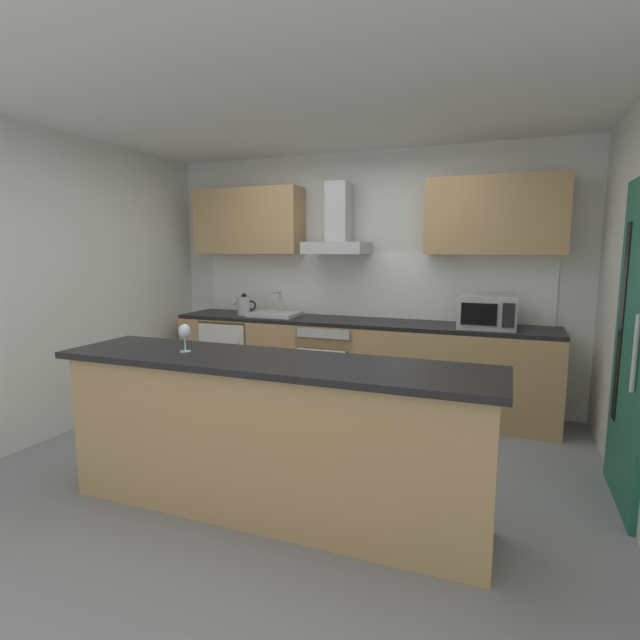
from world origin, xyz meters
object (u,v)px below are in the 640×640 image
sink (275,314)px  kettle (244,305)px  oven (333,362)px  microwave (487,312)px  range_hood (337,231)px  wine_glass (185,333)px  refrigerator (235,356)px

sink → kettle: 0.36m
kettle → oven: bearing=1.9°
microwave → range_hood: range_hood is taller
sink → kettle: size_ratio=1.73×
sink → wine_glass: (0.43, -2.14, 0.16)m
oven → wine_glass: 2.23m
refrigerator → wine_glass: bearing=-66.5°
refrigerator → microwave: bearing=-0.5°
sink → range_hood: 1.09m
oven → microwave: microwave is taller
refrigerator → sink: size_ratio=1.70×
oven → sink: bearing=179.0°
sink → oven: bearing=-1.0°
oven → kettle: bearing=-178.1°
wine_glass → refrigerator: bearing=113.5°
range_hood → microwave: bearing=-6.1°
refrigerator → sink: 0.71m
refrigerator → sink: (0.49, 0.01, 0.50)m
refrigerator → microwave: microwave is taller
refrigerator → microwave: 2.71m
wine_glass → range_hood: bearing=84.3°
oven → wine_glass: (-0.23, -2.13, 0.63)m
microwave → wine_glass: microwave is taller
oven → sink: 0.81m
microwave → range_hood: bearing=173.9°
refrigerator → range_hood: size_ratio=1.18×
microwave → range_hood: (-1.48, 0.16, 0.74)m
oven → sink: size_ratio=1.60×
microwave → sink: microwave is taller
sink → wine_glass: size_ratio=2.81×
microwave → kettle: microwave is taller
kettle → range_hood: 1.28m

